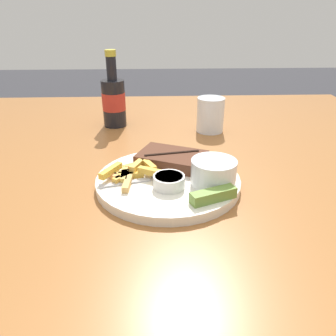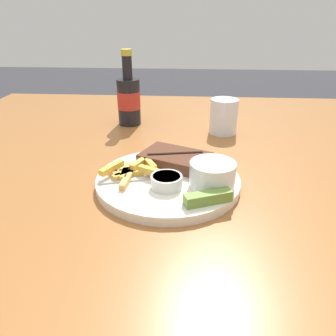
# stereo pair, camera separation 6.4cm
# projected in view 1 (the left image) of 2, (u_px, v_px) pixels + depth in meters

# --- Properties ---
(dining_table) EXTENTS (1.42, 1.50, 0.73)m
(dining_table) POSITION_uv_depth(u_px,v_px,m) (168.00, 209.00, 0.68)
(dining_table) COLOR #935B2D
(dining_table) RESTS_ON ground_plane
(dinner_plate) EXTENTS (0.29, 0.29, 0.02)m
(dinner_plate) POSITION_uv_depth(u_px,v_px,m) (168.00, 181.00, 0.65)
(dinner_plate) COLOR silver
(dinner_plate) RESTS_ON dining_table
(steak_portion) EXTENTS (0.16, 0.14, 0.03)m
(steak_portion) POSITION_uv_depth(u_px,v_px,m) (172.00, 159.00, 0.70)
(steak_portion) COLOR #512D1E
(steak_portion) RESTS_ON dinner_plate
(fries_pile) EXTENTS (0.12, 0.13, 0.02)m
(fries_pile) POSITION_uv_depth(u_px,v_px,m) (132.00, 171.00, 0.65)
(fries_pile) COLOR #E5B557
(fries_pile) RESTS_ON dinner_plate
(coleslaw_cup) EXTENTS (0.09, 0.09, 0.05)m
(coleslaw_cup) POSITION_uv_depth(u_px,v_px,m) (214.00, 171.00, 0.61)
(coleslaw_cup) COLOR white
(coleslaw_cup) RESTS_ON dinner_plate
(dipping_sauce_cup) EXTENTS (0.06, 0.06, 0.02)m
(dipping_sauce_cup) POSITION_uv_depth(u_px,v_px,m) (167.00, 181.00, 0.61)
(dipping_sauce_cup) COLOR silver
(dipping_sauce_cup) RESTS_ON dinner_plate
(pickle_spear) EXTENTS (0.09, 0.05, 0.02)m
(pickle_spear) POSITION_uv_depth(u_px,v_px,m) (213.00, 195.00, 0.57)
(pickle_spear) COLOR olive
(pickle_spear) RESTS_ON dinner_plate
(fork_utensil) EXTENTS (0.13, 0.05, 0.00)m
(fork_utensil) POSITION_uv_depth(u_px,v_px,m) (131.00, 182.00, 0.63)
(fork_utensil) COLOR #B7B7BC
(fork_utensil) RESTS_ON dinner_plate
(beer_bottle) EXTENTS (0.07, 0.07, 0.22)m
(beer_bottle) POSITION_uv_depth(u_px,v_px,m) (114.00, 100.00, 0.96)
(beer_bottle) COLOR black
(beer_bottle) RESTS_ON dining_table
(drinking_glass) EXTENTS (0.08, 0.08, 0.10)m
(drinking_glass) POSITION_uv_depth(u_px,v_px,m) (210.00, 115.00, 0.93)
(drinking_glass) COLOR silver
(drinking_glass) RESTS_ON dining_table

